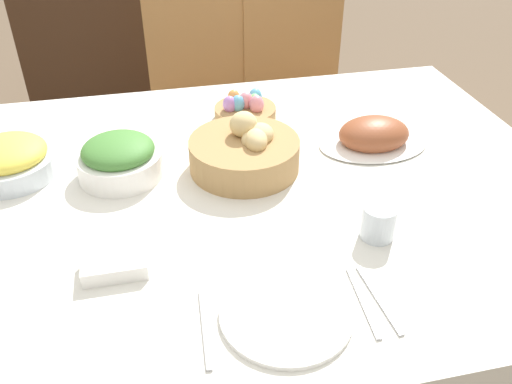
# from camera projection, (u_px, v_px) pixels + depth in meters

# --- Properties ---
(ground_plane) EXTENTS (12.00, 12.00, 0.00)m
(ground_plane) POSITION_uv_depth(u_px,v_px,m) (248.00, 378.00, 1.69)
(ground_plane) COLOR brown
(dining_table) EXTENTS (1.57, 1.18, 0.73)m
(dining_table) POSITION_uv_depth(u_px,v_px,m) (247.00, 295.00, 1.48)
(dining_table) COLOR silver
(dining_table) RESTS_ON ground
(chair_far_center) EXTENTS (0.44, 0.44, 0.90)m
(chair_far_center) POSITION_uv_depth(u_px,v_px,m) (206.00, 107.00, 2.14)
(chair_far_center) COLOR olive
(chair_far_center) RESTS_ON ground
(chair_far_right) EXTENTS (0.46, 0.46, 0.90)m
(chair_far_right) POSITION_uv_depth(u_px,v_px,m) (302.00, 98.00, 2.21)
(chair_far_right) COLOR olive
(chair_far_right) RESTS_ON ground
(sideboard) EXTENTS (1.16, 0.44, 0.86)m
(sideboard) POSITION_uv_depth(u_px,v_px,m) (141.00, 47.00, 2.90)
(sideboard) COLOR #3D2616
(sideboard) RESTS_ON ground
(bread_basket) EXTENTS (0.27, 0.27, 0.14)m
(bread_basket) POSITION_uv_depth(u_px,v_px,m) (246.00, 152.00, 1.31)
(bread_basket) COLOR #AD8451
(bread_basket) RESTS_ON dining_table
(egg_basket) EXTENTS (0.18, 0.18, 0.08)m
(egg_basket) POSITION_uv_depth(u_px,v_px,m) (245.00, 109.00, 1.54)
(egg_basket) COLOR #AD8451
(egg_basket) RESTS_ON dining_table
(ham_platter) EXTENTS (0.29, 0.20, 0.08)m
(ham_platter) POSITION_uv_depth(u_px,v_px,m) (374.00, 136.00, 1.42)
(ham_platter) COLOR white
(ham_platter) RESTS_ON dining_table
(pineapple_bowl) EXTENTS (0.22, 0.22, 0.09)m
(pineapple_bowl) POSITION_uv_depth(u_px,v_px,m) (9.00, 160.00, 1.29)
(pineapple_bowl) COLOR silver
(pineapple_bowl) RESTS_ON dining_table
(green_salad_bowl) EXTENTS (0.20, 0.20, 0.10)m
(green_salad_bowl) POSITION_uv_depth(u_px,v_px,m) (119.00, 158.00, 1.28)
(green_salad_bowl) COLOR white
(green_salad_bowl) RESTS_ON dining_table
(dinner_plate) EXTENTS (0.23, 0.23, 0.01)m
(dinner_plate) POSITION_uv_depth(u_px,v_px,m) (286.00, 313.00, 0.94)
(dinner_plate) COLOR white
(dinner_plate) RESTS_ON dining_table
(fork) EXTENTS (0.02, 0.17, 0.00)m
(fork) POSITION_uv_depth(u_px,v_px,m) (205.00, 328.00, 0.92)
(fork) COLOR #B7B7BC
(fork) RESTS_ON dining_table
(knife) EXTENTS (0.02, 0.17, 0.00)m
(knife) POSITION_uv_depth(u_px,v_px,m) (363.00, 301.00, 0.97)
(knife) COLOR #B7B7BC
(knife) RESTS_ON dining_table
(spoon) EXTENTS (0.02, 0.17, 0.00)m
(spoon) POSITION_uv_depth(u_px,v_px,m) (379.00, 299.00, 0.97)
(spoon) COLOR #B7B7BC
(spoon) RESTS_ON dining_table
(drinking_cup) EXTENTS (0.07, 0.07, 0.07)m
(drinking_cup) POSITION_uv_depth(u_px,v_px,m) (378.00, 222.00, 1.10)
(drinking_cup) COLOR silver
(drinking_cup) RESTS_ON dining_table
(butter_dish) EXTENTS (0.12, 0.08, 0.03)m
(butter_dish) POSITION_uv_depth(u_px,v_px,m) (115.00, 265.00, 1.02)
(butter_dish) COLOR white
(butter_dish) RESTS_ON dining_table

